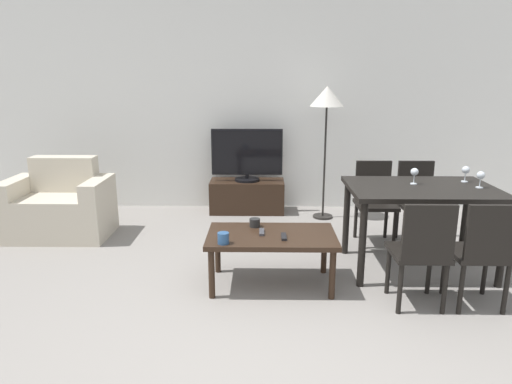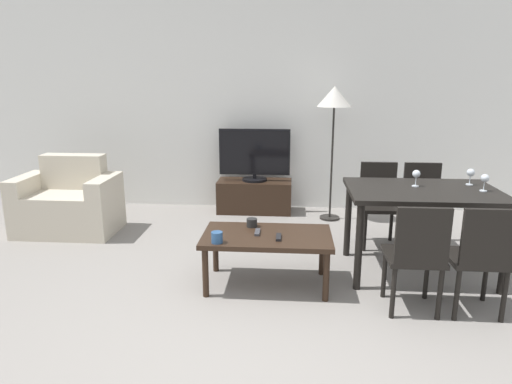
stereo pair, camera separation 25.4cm
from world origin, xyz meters
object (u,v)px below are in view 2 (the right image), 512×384
dining_chair_far_left (379,200)px  wine_glass_right (485,179)px  floor_lamp (334,102)px  dining_table (422,200)px  remote_secondary (279,237)px  coffee_table (267,240)px  cup_white_near (217,237)px  wine_glass_center (416,175)px  tv_stand (255,196)px  dining_chair_far (423,200)px  remote_primary (257,232)px  tv (255,155)px  dining_chair_near_right (480,255)px  armchair (69,204)px  cup_colored_far (252,223)px  dining_chair_near (416,253)px  wine_glass_left (471,174)px

dining_chair_far_left → wine_glass_right: 1.11m
floor_lamp → wine_glass_right: floor_lamp is taller
dining_table → remote_secondary: bearing=-160.3°
coffee_table → floor_lamp: 2.24m
cup_white_near → wine_glass_center: 1.81m
tv_stand → floor_lamp: 1.54m
dining_chair_far_left → wine_glass_center: 0.77m
dining_chair_far → remote_primary: size_ratio=5.60×
tv → wine_glass_center: tv is taller
dining_table → remote_secondary: dining_table is taller
dining_chair_far → dining_chair_near_right: (0.00, -1.46, 0.00)m
armchair → cup_white_near: size_ratio=12.00×
dining_chair_near_right → remote_primary: 1.66m
dining_chair_far → cup_colored_far: bearing=-152.0°
cup_colored_far → wine_glass_center: wine_glass_center is taller
dining_chair_near → cup_colored_far: 1.36m
dining_chair_near_right → cup_colored_far: size_ratio=9.28×
dining_table → wine_glass_left: wine_glass_left is taller
dining_chair_far_left → wine_glass_center: size_ratio=5.75×
tv_stand → wine_glass_right: bearing=-41.4°
cup_colored_far → wine_glass_right: size_ratio=0.62×
armchair → tv: size_ratio=1.19×
tv_stand → dining_chair_far_left: 1.74m
dining_chair_near_right → dining_chair_far_left: bearing=106.9°
cup_colored_far → floor_lamp: bearing=64.4°
remote_primary → armchair: bearing=152.0°
coffee_table → remote_secondary: (0.10, -0.09, 0.06)m
cup_white_near → cup_colored_far: cup_white_near is taller
tv → floor_lamp: (0.94, -0.24, 0.67)m
dining_chair_near → wine_glass_right: 1.06m
dining_chair_far_left → coffee_table: bearing=-135.4°
armchair → remote_secondary: armchair is taller
cup_colored_far → remote_primary: bearing=-70.0°
wine_glass_center → wine_glass_right: 0.54m
coffee_table → cup_white_near: 0.45m
cup_white_near → wine_glass_center: size_ratio=0.61×
armchair → remote_primary: size_ratio=7.08×
remote_secondary → wine_glass_center: bearing=24.1°
dining_table → cup_colored_far: (-1.45, -0.16, -0.19)m
tv_stand → cup_colored_far: bearing=-86.1°
cup_colored_far → dining_table: bearing=6.3°
dining_table → dining_chair_far: dining_chair_far is taller
wine_glass_left → wine_glass_center: bearing=-169.1°
dining_chair_near → dining_table: bearing=73.1°
floor_lamp → tv_stand: bearing=165.6°
cup_white_near → wine_glass_left: size_ratio=0.61×
tv_stand → dining_chair_near: dining_chair_near is taller
armchair → dining_chair_near_right: armchair is taller
dining_chair_far → wine_glass_right: size_ratio=5.75×
dining_chair_far_left → tv_stand: bearing=142.5°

